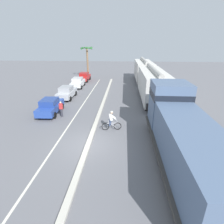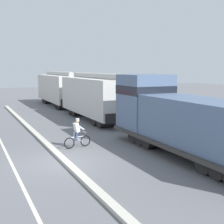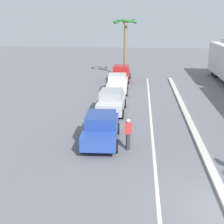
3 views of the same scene
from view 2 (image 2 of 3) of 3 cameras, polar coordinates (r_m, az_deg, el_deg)
The scene contains 7 objects.
ground_plane at distance 15.73m, azimuth -8.68°, elevation -9.09°, with size 120.00×120.00×0.00m, color slate.
median_curb at distance 21.35m, azimuth -13.28°, elevation -4.40°, with size 0.36×36.00×0.16m, color beige.
lane_stripe at distance 21.03m, azimuth -19.71°, elevation -5.06°, with size 0.14×36.00×0.01m, color silver.
locomotive at distance 17.16m, azimuth 12.20°, elevation -1.57°, with size 3.10×11.61×4.20m.
hopper_car_lead at distance 27.69m, azimuth -3.18°, elevation 2.83°, with size 2.90×10.60×4.18m.
hopper_car_middle at distance 38.67m, azimuth -9.64°, elevation 4.23°, with size 2.90×10.60×4.18m.
cyclist at distance 18.25m, azimuth -6.40°, elevation -3.99°, with size 1.70×0.52×1.71m.
Camera 2 is at (-4.18, -14.44, 4.64)m, focal length 50.00 mm.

